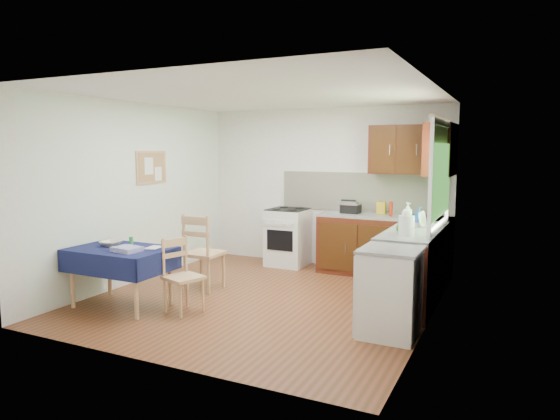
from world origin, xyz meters
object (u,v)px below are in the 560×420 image
at_px(chair_far, 202,250).
at_px(kettle, 406,223).
at_px(dining_table, 121,257).
at_px(toaster, 349,207).
at_px(dish_rack, 422,224).
at_px(chair_near, 181,273).
at_px(sandwich_press, 351,208).

bearing_deg(chair_far, kettle, -175.57).
height_order(dining_table, kettle, kettle).
xyz_separation_m(toaster, kettle, (1.18, -1.58, 0.04)).
bearing_deg(dish_rack, dining_table, -171.71).
xyz_separation_m(dining_table, chair_near, (0.75, 0.15, -0.15)).
relative_size(chair_far, toaster, 3.82).
height_order(dining_table, chair_near, chair_near).
height_order(dining_table, toaster, toaster).
bearing_deg(dish_rack, chair_near, -166.43).
xyz_separation_m(dining_table, toaster, (1.89, 2.79, 0.40)).
bearing_deg(dish_rack, kettle, -117.43).
relative_size(chair_far, dish_rack, 2.67).
bearing_deg(dining_table, dish_rack, 10.99).
bearing_deg(dish_rack, chair_far, 176.47).
height_order(chair_near, kettle, kettle).
bearing_deg(chair_near, sandwich_press, -5.16).
bearing_deg(dining_table, kettle, 0.26).
xyz_separation_m(chair_far, dish_rack, (2.64, 0.98, 0.38)).
relative_size(chair_near, toaster, 3.19).
distance_m(toaster, kettle, 1.97).
height_order(chair_far, dish_rack, dish_rack).
distance_m(toaster, dish_rack, 1.48).
bearing_deg(chair_near, toaster, -4.89).
bearing_deg(toaster, chair_near, -123.04).
relative_size(chair_far, kettle, 3.47).
relative_size(chair_near, kettle, 2.90).
distance_m(chair_far, dish_rack, 2.85).
bearing_deg(kettle, dining_table, -158.49).
xyz_separation_m(chair_near, kettle, (2.32, 1.06, 0.58)).
bearing_deg(sandwich_press, kettle, -37.02).
distance_m(sandwich_press, kettle, 1.98).
distance_m(chair_far, kettle, 2.65).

